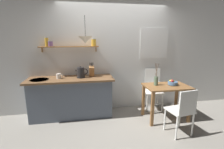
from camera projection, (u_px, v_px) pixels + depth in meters
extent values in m
plane|color=gray|center=(118.00, 119.00, 3.63)|extent=(14.00, 14.00, 0.00)
cube|color=white|center=(121.00, 54.00, 4.00)|extent=(6.80, 0.10, 2.70)
cube|color=white|center=(154.00, 43.00, 4.02)|extent=(0.72, 0.01, 0.73)
cube|color=silver|center=(154.00, 43.00, 4.03)|extent=(0.66, 0.01, 0.67)
cube|color=slate|center=(72.00, 98.00, 3.68)|extent=(1.74, 0.52, 0.85)
cube|color=brown|center=(71.00, 79.00, 3.56)|extent=(1.83, 0.63, 0.04)
cylinder|color=#B7BABF|center=(39.00, 80.00, 3.43)|extent=(0.38, 0.38, 0.01)
cube|color=#9E6B3D|center=(69.00, 47.00, 3.59)|extent=(1.27, 0.18, 0.02)
cube|color=#99754C|center=(42.00, 50.00, 3.58)|extent=(0.02, 0.06, 0.12)
cube|color=#99754C|center=(96.00, 49.00, 3.78)|extent=(0.02, 0.06, 0.12)
cylinder|color=gold|center=(47.00, 42.00, 3.49)|extent=(0.07, 0.07, 0.18)
cylinder|color=silver|center=(46.00, 38.00, 3.47)|extent=(0.08, 0.08, 0.01)
cylinder|color=#7F5689|center=(50.00, 44.00, 3.51)|extent=(0.10, 0.10, 0.10)
cylinder|color=silver|center=(50.00, 41.00, 3.50)|extent=(0.11, 0.11, 0.01)
cylinder|color=gold|center=(94.00, 43.00, 3.66)|extent=(0.10, 0.10, 0.15)
cylinder|color=silver|center=(94.00, 39.00, 3.65)|extent=(0.11, 0.11, 0.01)
cube|color=brown|center=(167.00, 86.00, 3.50)|extent=(0.92, 0.60, 0.03)
cube|color=brown|center=(152.00, 109.00, 3.27)|extent=(0.06, 0.06, 0.72)
cube|color=brown|center=(190.00, 106.00, 3.41)|extent=(0.06, 0.06, 0.72)
cube|color=brown|center=(143.00, 100.00, 3.75)|extent=(0.06, 0.06, 0.72)
cube|color=brown|center=(176.00, 98.00, 3.89)|extent=(0.06, 0.06, 0.72)
cube|color=white|center=(179.00, 110.00, 2.99)|extent=(0.46, 0.45, 0.03)
cube|color=white|center=(188.00, 103.00, 2.78)|extent=(0.36, 0.08, 0.41)
cylinder|color=white|center=(180.00, 117.00, 3.25)|extent=(0.03, 0.03, 0.44)
cylinder|color=white|center=(165.00, 119.00, 3.14)|extent=(0.03, 0.03, 0.44)
cylinder|color=white|center=(193.00, 125.00, 2.95)|extent=(0.03, 0.03, 0.44)
cylinder|color=white|center=(177.00, 128.00, 2.84)|extent=(0.03, 0.03, 0.44)
cube|color=white|center=(153.00, 92.00, 4.02)|extent=(0.48, 0.46, 0.03)
cube|color=white|center=(152.00, 79.00, 4.14)|extent=(0.37, 0.09, 0.52)
cylinder|color=white|center=(147.00, 104.00, 3.91)|extent=(0.03, 0.03, 0.44)
cylinder|color=white|center=(162.00, 103.00, 3.91)|extent=(0.03, 0.03, 0.44)
cylinder|color=white|center=(144.00, 98.00, 4.24)|extent=(0.03, 0.03, 0.44)
cylinder|color=white|center=(158.00, 98.00, 4.24)|extent=(0.03, 0.03, 0.44)
cylinder|color=#51759E|center=(173.00, 85.00, 3.53)|extent=(0.09, 0.09, 0.01)
cylinder|color=#51759E|center=(173.00, 83.00, 3.52)|extent=(0.21, 0.21, 0.06)
ellipsoid|color=yellow|center=(172.00, 81.00, 3.50)|extent=(0.13, 0.11, 0.04)
sphere|color=red|center=(172.00, 81.00, 3.48)|extent=(0.06, 0.06, 0.06)
cylinder|color=#567056|center=(156.00, 81.00, 3.50)|extent=(0.08, 0.08, 0.19)
cylinder|color=brown|center=(156.00, 70.00, 3.45)|extent=(0.06, 0.02, 0.29)
cylinder|color=brown|center=(157.00, 70.00, 3.45)|extent=(0.01, 0.04, 0.28)
cylinder|color=brown|center=(157.00, 70.00, 3.46)|extent=(0.07, 0.02, 0.28)
cylinder|color=black|center=(81.00, 77.00, 3.60)|extent=(0.18, 0.18, 0.02)
cylinder|color=#232326|center=(81.00, 72.00, 3.58)|extent=(0.16, 0.16, 0.21)
sphere|color=black|center=(81.00, 67.00, 3.55)|extent=(0.02, 0.02, 0.02)
cone|color=#232326|center=(76.00, 70.00, 3.55)|extent=(0.04, 0.04, 0.04)
torus|color=black|center=(85.00, 72.00, 3.59)|extent=(0.13, 0.02, 0.13)
cube|color=#9E6B3D|center=(92.00, 71.00, 3.67)|extent=(0.11, 0.18, 0.25)
cylinder|color=black|center=(90.00, 64.00, 3.61)|extent=(0.02, 0.04, 0.08)
cylinder|color=black|center=(91.00, 64.00, 3.61)|extent=(0.02, 0.04, 0.08)
cylinder|color=black|center=(93.00, 64.00, 3.62)|extent=(0.02, 0.04, 0.08)
cylinder|color=white|center=(59.00, 76.00, 3.52)|extent=(0.09, 0.09, 0.10)
torus|color=white|center=(61.00, 76.00, 3.53)|extent=(0.07, 0.01, 0.07)
cylinder|color=black|center=(85.00, 26.00, 3.23)|extent=(0.01, 0.01, 0.40)
cone|color=beige|center=(85.00, 40.00, 3.29)|extent=(0.28, 0.28, 0.13)
sphere|color=white|center=(86.00, 42.00, 3.30)|extent=(0.04, 0.04, 0.04)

